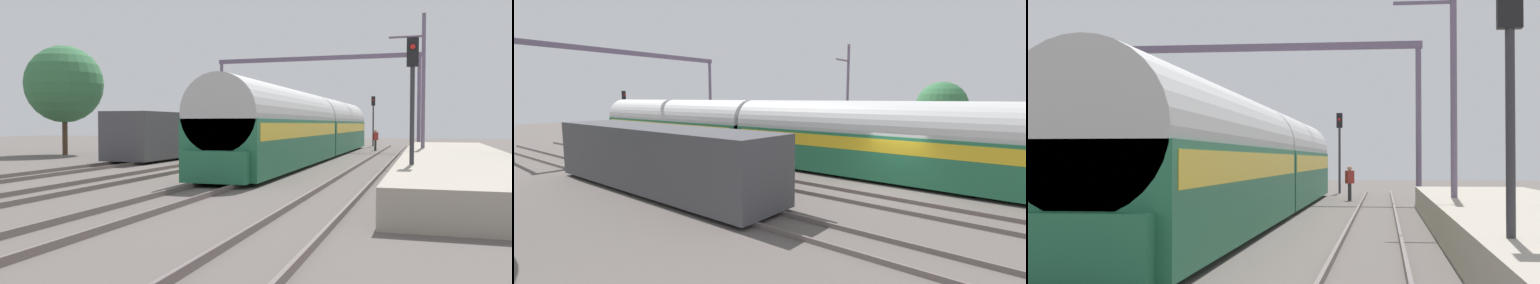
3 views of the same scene
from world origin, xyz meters
TOP-DOWN VIEW (x-y plane):
  - ground at (0.00, 0.00)m, footprint 120.00×120.00m
  - track_far_west at (-6.41, 0.00)m, footprint 1.52×60.00m
  - track_west at (-2.14, 0.00)m, footprint 1.51×60.00m
  - track_east at (2.14, 0.00)m, footprint 1.51×60.00m
  - track_far_east at (6.41, 0.00)m, footprint 1.52×60.00m
  - platform at (10.23, 2.00)m, footprint 4.40×28.00m
  - passenger_train at (2.14, 10.23)m, footprint 2.93×32.85m
  - freight_car at (-6.41, 8.18)m, footprint 2.80×13.00m
  - person_crossing at (5.03, 21.42)m, footprint 0.46×0.44m
  - railway_signal_near at (8.55, -5.52)m, footprint 0.36×0.30m
  - railway_signal_far at (4.05, 29.82)m, footprint 0.36×0.30m
  - catenary_gantry at (0.00, 21.28)m, footprint 17.22×0.28m
  - catenary_pole_east_mid at (8.76, 6.60)m, footprint 1.90×0.20m
  - tree_west_background at (-15.23, 8.54)m, footprint 5.38×5.38m

SIDE VIEW (x-z plane):
  - ground at x=0.00m, z-range 0.00..0.00m
  - track_far_west at x=-6.41m, z-range 0.00..0.16m
  - track_west at x=-2.14m, z-range 0.00..0.16m
  - track_east at x=2.14m, z-range 0.00..0.16m
  - track_far_east at x=6.41m, z-range 0.00..0.16m
  - platform at x=10.23m, z-range 0.00..0.90m
  - person_crossing at x=5.03m, z-range 0.16..1.89m
  - freight_car at x=-6.41m, z-range 0.12..2.82m
  - passenger_train at x=2.14m, z-range 0.06..3.88m
  - railway_signal_far at x=4.05m, z-range 0.69..5.55m
  - railway_signal_near at x=8.55m, z-range 0.70..5.56m
  - catenary_pole_east_mid at x=8.76m, z-range 0.15..8.15m
  - tree_west_background at x=-15.23m, z-range 1.13..8.78m
  - catenary_gantry at x=0.00m, z-range 2.01..9.87m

